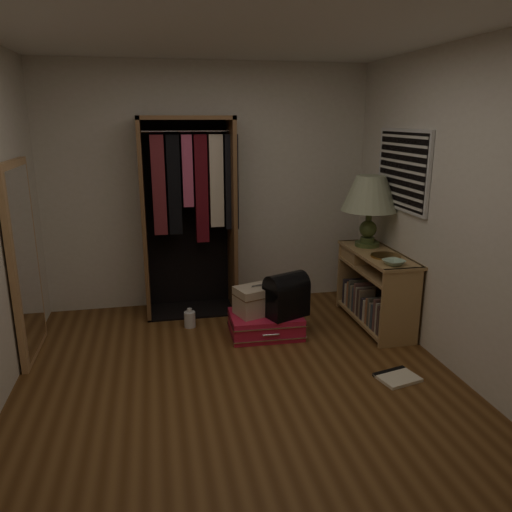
% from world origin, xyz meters
% --- Properties ---
extents(ground, '(4.00, 4.00, 0.00)m').
position_xyz_m(ground, '(0.00, 0.00, 0.00)').
color(ground, brown).
rests_on(ground, ground).
extents(room_walls, '(3.52, 4.02, 2.60)m').
position_xyz_m(room_walls, '(0.08, 0.04, 1.50)').
color(room_walls, beige).
rests_on(room_walls, ground).
extents(console_bookshelf, '(0.42, 1.12, 0.75)m').
position_xyz_m(console_bookshelf, '(1.54, 1.05, 0.39)').
color(console_bookshelf, tan).
rests_on(console_bookshelf, ground).
extents(open_wardrobe, '(0.99, 0.50, 2.05)m').
position_xyz_m(open_wardrobe, '(-0.22, 1.77, 1.21)').
color(open_wardrobe, brown).
rests_on(open_wardrobe, ground).
extents(floor_mirror, '(0.06, 0.80, 1.70)m').
position_xyz_m(floor_mirror, '(-1.70, 1.00, 0.85)').
color(floor_mirror, tan).
rests_on(floor_mirror, ground).
extents(pink_suitcase, '(0.71, 0.52, 0.21)m').
position_xyz_m(pink_suitcase, '(0.40, 0.97, 0.11)').
color(pink_suitcase, red).
rests_on(pink_suitcase, ground).
extents(train_case, '(0.47, 0.39, 0.29)m').
position_xyz_m(train_case, '(0.32, 1.01, 0.35)').
color(train_case, '#BFAD92').
rests_on(train_case, pink_suitcase).
extents(black_bag, '(0.45, 0.38, 0.42)m').
position_xyz_m(black_bag, '(0.58, 0.89, 0.43)').
color(black_bag, black).
rests_on(black_bag, pink_suitcase).
extents(table_lamp, '(0.73, 0.73, 0.72)m').
position_xyz_m(table_lamp, '(1.54, 1.28, 1.28)').
color(table_lamp, '#405228').
rests_on(table_lamp, console_bookshelf).
extents(brass_tray, '(0.37, 0.37, 0.02)m').
position_xyz_m(brass_tray, '(1.54, 0.85, 0.76)').
color(brass_tray, '#A77F40').
rests_on(brass_tray, console_bookshelf).
extents(ceramic_bowl, '(0.23, 0.23, 0.05)m').
position_xyz_m(ceramic_bowl, '(1.49, 0.58, 0.77)').
color(ceramic_bowl, '#A4C5AB').
rests_on(ceramic_bowl, console_bookshelf).
extents(white_jug, '(0.14, 0.14, 0.20)m').
position_xyz_m(white_jug, '(-0.31, 1.30, 0.08)').
color(white_jug, silver).
rests_on(white_jug, ground).
extents(floor_book, '(0.36, 0.31, 0.03)m').
position_xyz_m(floor_book, '(1.25, -0.07, 0.01)').
color(floor_book, '#F4E9CD').
rests_on(floor_book, ground).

